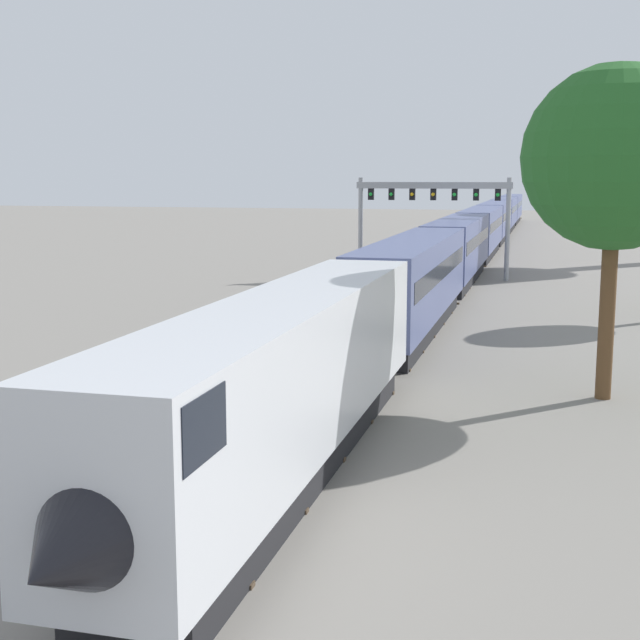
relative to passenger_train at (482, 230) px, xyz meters
The scene contains 6 objects.
ground_plane 72.61m from the passenger_train, 91.58° to the right, with size 400.00×400.00×0.00m, color gray.
track_main 12.79m from the passenger_train, 90.00° to the right, with size 2.60×200.00×0.16m.
track_near 33.09m from the passenger_train, 99.60° to the right, with size 2.60×160.00×0.16m.
passenger_train is the anchor object (origin of this frame).
signal_gantry 21.16m from the passenger_train, 96.18° to the right, with size 12.10×0.49×7.87m.
trackside_tree_mid 58.16m from the passenger_train, 81.34° to the right, with size 6.47×6.47×11.82m.
Camera 1 is at (8.61, -17.27, 7.92)m, focal length 49.52 mm.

